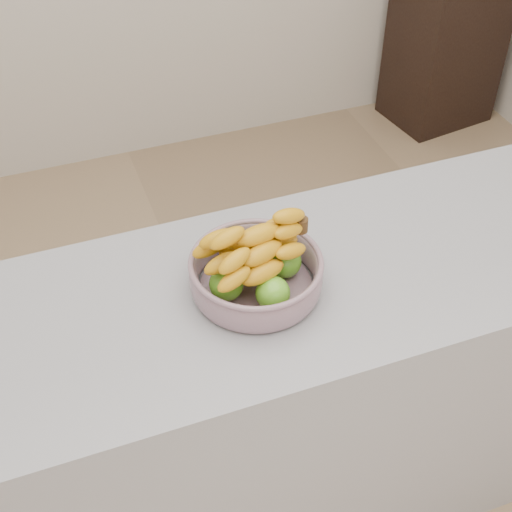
# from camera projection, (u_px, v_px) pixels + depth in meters

# --- Properties ---
(ground) EXTENTS (4.00, 4.00, 0.00)m
(ground) POSITION_uv_depth(u_px,v_px,m) (269.00, 484.00, 2.25)
(ground) COLOR #987D5D
(ground) RESTS_ON ground
(counter) EXTENTS (2.00, 0.60, 0.90)m
(counter) POSITION_uv_depth(u_px,v_px,m) (273.00, 402.00, 1.93)
(counter) COLOR gray
(counter) RESTS_ON ground
(cabinet) EXTENTS (0.54, 0.46, 0.88)m
(cabinet) POSITION_uv_depth(u_px,v_px,m) (446.00, 39.00, 3.62)
(cabinet) COLOR black
(cabinet) RESTS_ON ground
(fruit_bowl) EXTENTS (0.30, 0.30, 0.18)m
(fruit_bowl) POSITION_uv_depth(u_px,v_px,m) (256.00, 270.00, 1.58)
(fruit_bowl) COLOR #96A0B5
(fruit_bowl) RESTS_ON counter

